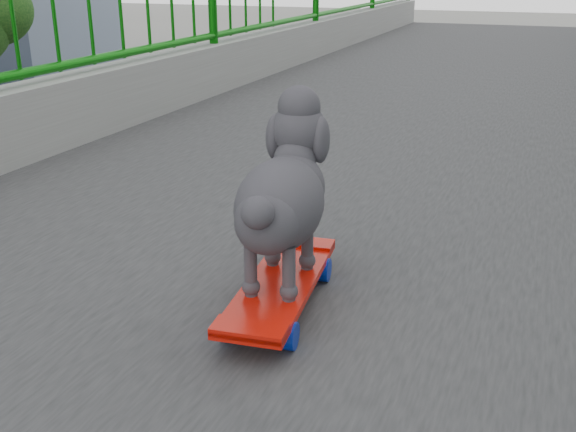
% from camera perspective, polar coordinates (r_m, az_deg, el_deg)
% --- Properties ---
extents(skateboard, '(0.22, 0.55, 0.07)m').
position_cam_1_polar(skateboard, '(1.62, -0.65, -6.08)').
color(skateboard, red).
rests_on(skateboard, footbridge).
extents(poodle, '(0.23, 0.48, 0.40)m').
position_cam_1_polar(poodle, '(1.55, -0.43, 1.95)').
color(poodle, '#333036').
rests_on(poodle, skateboard).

